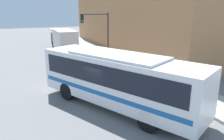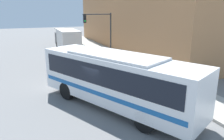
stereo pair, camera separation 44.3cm
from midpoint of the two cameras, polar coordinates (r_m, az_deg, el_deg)
ground_plane at (r=13.29m, az=-1.54°, el=-8.87°), size 120.00×120.00×0.00m
sidewalk at (r=33.36m, az=-4.12°, el=6.22°), size 2.73×70.00×0.17m
building_facade at (r=31.10m, az=5.87°, el=14.47°), size 6.00×30.42×9.85m
city_bus at (r=12.23m, az=1.93°, el=-1.81°), size 6.72×10.08×3.16m
delivery_truck at (r=30.56m, az=-11.21°, el=7.93°), size 2.36×7.40×2.87m
fire_hydrant at (r=19.79m, az=6.84°, el=0.90°), size 0.22×0.29×0.70m
traffic_light_pole at (r=24.75m, az=-2.37°, el=11.16°), size 3.28×0.35×4.95m
parking_meter at (r=22.41m, az=3.02°, el=4.30°), size 0.14×0.14×1.41m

